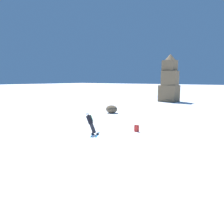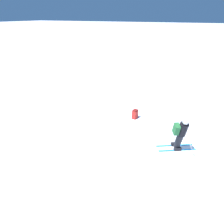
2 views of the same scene
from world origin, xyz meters
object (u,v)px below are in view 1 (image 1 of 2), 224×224
Objects in this scene: spare_backpack at (137,128)px; exposed_boulder_0 at (112,109)px; skier at (91,122)px; rock_pillar at (170,82)px.

exposed_boulder_0 is (-6.95, 6.11, 0.21)m from spare_backpack.
spare_backpack is at bearing 19.54° from skier.
exposed_boulder_0 reaches higher than spare_backpack.
rock_pillar is at bearing 114.68° from spare_backpack.
spare_backpack is at bearing -73.21° from rock_pillar.
rock_pillar is (-4.65, 25.24, 2.52)m from skier.
exposed_boulder_0 is at bearing 86.80° from skier.
skier is 3.51m from spare_backpack.
rock_pillar is 16.70m from exposed_boulder_0.
exposed_boulder_0 is (-4.80, 8.80, -0.43)m from skier.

